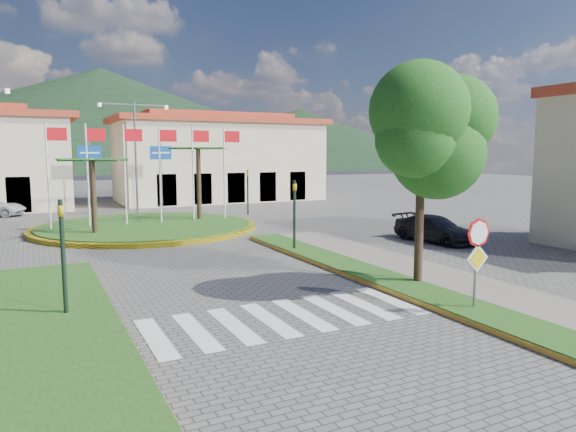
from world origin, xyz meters
name	(u,v)px	position (x,y,z in m)	size (l,w,h in m)	color
ground	(371,375)	(0.00, 0.00, 0.00)	(160.00, 160.00, 0.00)	#585553
sidewalk_right	(502,305)	(6.00, 2.00, 0.07)	(4.00, 28.00, 0.15)	gray
verge_right	(471,310)	(4.80, 2.00, 0.09)	(1.60, 28.00, 0.18)	#1F4513
median_left	(11,329)	(-6.50, 6.00, 0.09)	(5.00, 14.00, 0.18)	#1F4513
crosswalk	(283,317)	(0.00, 4.00, 0.01)	(8.00, 3.00, 0.01)	silver
roundabout_island	(146,226)	(0.00, 22.00, 0.17)	(12.70, 12.70, 6.00)	yellow
stop_sign	(477,249)	(4.90, 1.96, 1.79)	(0.80, 0.11, 2.65)	slate
deciduous_tree	(422,129)	(5.50, 5.00, 5.18)	(3.60, 3.60, 6.80)	black
traffic_light_left	(63,247)	(-5.20, 6.50, 1.94)	(0.15, 0.18, 3.20)	black
traffic_light_right	(294,209)	(4.50, 12.00, 1.94)	(0.15, 0.18, 3.20)	black
traffic_light_far	(248,187)	(8.00, 26.00, 1.94)	(0.18, 0.15, 3.20)	black
direction_sign_west	(90,165)	(-2.00, 30.97, 3.53)	(1.60, 0.14, 5.20)	slate
direction_sign_east	(161,164)	(3.00, 30.97, 3.53)	(1.60, 0.14, 5.20)	slate
street_lamp_centre	(136,151)	(1.00, 30.00, 4.50)	(4.80, 0.16, 8.00)	slate
building_right	(219,158)	(10.00, 38.00, 3.90)	(19.08, 9.54, 8.05)	beige
hill_far_mid	(103,118)	(15.00, 160.00, 15.00)	(180.00, 180.00, 30.00)	black
hill_far_east	(299,138)	(70.00, 135.00, 9.00)	(120.00, 120.00, 18.00)	black
hill_near_back	(8,137)	(-10.00, 130.00, 8.00)	(110.00, 110.00, 16.00)	black
car_dark_a	(8,203)	(-7.50, 36.71, 0.60)	(1.41, 3.51, 1.20)	black
car_dark_b	(217,195)	(9.16, 36.17, 0.64)	(1.35, 3.88, 1.28)	black
car_side_right	(435,229)	(12.00, 11.29, 0.65)	(1.81, 4.45, 1.29)	black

